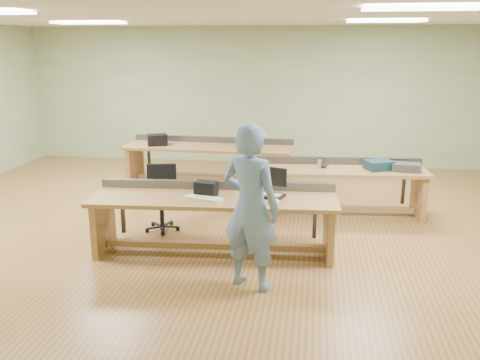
% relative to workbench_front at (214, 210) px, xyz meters
% --- Properties ---
extents(floor, '(10.00, 10.00, 0.00)m').
position_rel_workbench_front_xyz_m(floor, '(-0.22, 1.18, -0.56)').
color(floor, olive).
rests_on(floor, ground).
extents(ceiling, '(10.00, 10.00, 0.00)m').
position_rel_workbench_front_xyz_m(ceiling, '(-0.22, 1.18, 2.44)').
color(ceiling, silver).
rests_on(ceiling, wall_back).
extents(wall_back, '(10.00, 0.04, 3.00)m').
position_rel_workbench_front_xyz_m(wall_back, '(-0.22, 5.18, 0.94)').
color(wall_back, '#A7B78B').
rests_on(wall_back, floor).
extents(wall_front, '(10.00, 0.04, 3.00)m').
position_rel_workbench_front_xyz_m(wall_front, '(-0.22, -2.82, 0.94)').
color(wall_front, '#A7B78B').
rests_on(wall_front, floor).
extents(fluor_panels, '(6.20, 3.50, 0.03)m').
position_rel_workbench_front_xyz_m(fluor_panels, '(-0.22, 1.18, 2.41)').
color(fluor_panels, white).
rests_on(fluor_panels, ceiling).
extents(workbench_front, '(3.15, 1.04, 0.86)m').
position_rel_workbench_front_xyz_m(workbench_front, '(0.00, 0.00, 0.00)').
color(workbench_front, '#AD8549').
rests_on(workbench_front, floor).
extents(workbench_mid, '(2.90, 1.00, 0.86)m').
position_rel_workbench_front_xyz_m(workbench_mid, '(1.54, 1.76, -0.01)').
color(workbench_mid, '#AD8549').
rests_on(workbench_mid, floor).
extents(workbench_back, '(3.19, 0.95, 0.86)m').
position_rel_workbench_front_xyz_m(workbench_back, '(-0.75, 3.25, 0.00)').
color(workbench_back, '#AD8549').
rests_on(workbench_back, floor).
extents(person, '(0.78, 0.65, 1.84)m').
position_rel_workbench_front_xyz_m(person, '(0.58, -0.90, 0.36)').
color(person, '#6882AA').
rests_on(person, floor).
extents(laptop_base, '(0.37, 0.33, 0.03)m').
position_rel_workbench_front_xyz_m(laptop_base, '(0.72, 0.07, 0.20)').
color(laptop_base, black).
rests_on(laptop_base, workbench_front).
extents(laptop_screen, '(0.29, 0.11, 0.24)m').
position_rel_workbench_front_xyz_m(laptop_screen, '(0.76, 0.18, 0.43)').
color(laptop_screen, black).
rests_on(laptop_screen, laptop_base).
extents(keyboard, '(0.53, 0.30, 0.03)m').
position_rel_workbench_front_xyz_m(keyboard, '(-0.11, -0.14, 0.20)').
color(keyboard, beige).
rests_on(keyboard, workbench_front).
extents(trackball_mouse, '(0.17, 0.18, 0.06)m').
position_rel_workbench_front_xyz_m(trackball_mouse, '(0.78, -0.20, 0.22)').
color(trackball_mouse, white).
rests_on(trackball_mouse, workbench_front).
extents(camera_bag, '(0.30, 0.22, 0.18)m').
position_rel_workbench_front_xyz_m(camera_bag, '(-0.10, 0.02, 0.28)').
color(camera_bag, black).
rests_on(camera_bag, workbench_front).
extents(task_chair, '(0.60, 0.60, 0.94)m').
position_rel_workbench_front_xyz_m(task_chair, '(-0.92, 0.72, -0.22)').
color(task_chair, black).
rests_on(task_chair, floor).
extents(parts_bin_teal, '(0.48, 0.43, 0.14)m').
position_rel_workbench_front_xyz_m(parts_bin_teal, '(2.22, 1.79, 0.26)').
color(parts_bin_teal, '#112F3A').
rests_on(parts_bin_teal, workbench_mid).
extents(parts_bin_grey, '(0.45, 0.31, 0.11)m').
position_rel_workbench_front_xyz_m(parts_bin_grey, '(2.63, 1.76, 0.25)').
color(parts_bin_grey, '#323234').
rests_on(parts_bin_grey, workbench_mid).
extents(mug, '(0.14, 0.14, 0.09)m').
position_rel_workbench_front_xyz_m(mug, '(1.40, 1.78, 0.23)').
color(mug, '#323234').
rests_on(mug, workbench_mid).
extents(drinks_can, '(0.09, 0.09, 0.13)m').
position_rel_workbench_front_xyz_m(drinks_can, '(1.32, 1.77, 0.25)').
color(drinks_can, silver).
rests_on(drinks_can, workbench_mid).
extents(storage_box_back, '(0.43, 0.38, 0.21)m').
position_rel_workbench_front_xyz_m(storage_box_back, '(-1.73, 3.15, 0.29)').
color(storage_box_back, black).
rests_on(storage_box_back, workbench_back).
extents(tray_back, '(0.34, 0.26, 0.13)m').
position_rel_workbench_front_xyz_m(tray_back, '(0.01, 3.14, 0.25)').
color(tray_back, '#323234').
rests_on(tray_back, workbench_back).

